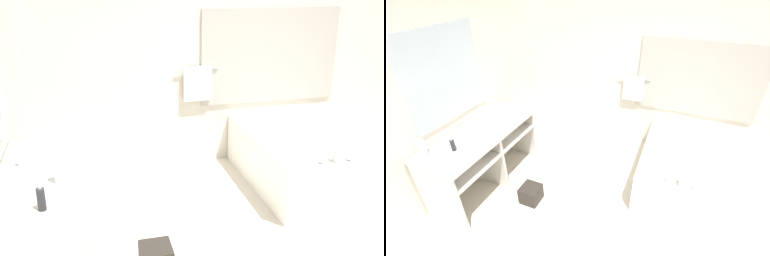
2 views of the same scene
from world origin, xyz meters
The scene contains 6 objects.
wall_back_with_blinds centered at (0.02, 2.23, 1.35)m, with size 7.40×0.13×2.70m.
vanity_counter centered at (-1.85, 0.35, 0.62)m, with size 0.67×1.59×0.85m.
sink_faucet centered at (-2.04, 0.57, 0.94)m, with size 0.09×0.04×0.18m.
bathtub centered at (0.60, 1.38, 0.30)m, with size 1.00×1.62×0.67m.
water_bottle_2 centered at (-1.75, 0.24, 0.96)m, with size 0.07×0.07×0.23m.
soap_dispenser centered at (-1.84, -0.10, 0.92)m, with size 0.05×0.05×0.17m.
Camera 1 is at (-1.53, -2.45, 2.16)m, focal length 40.00 mm.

